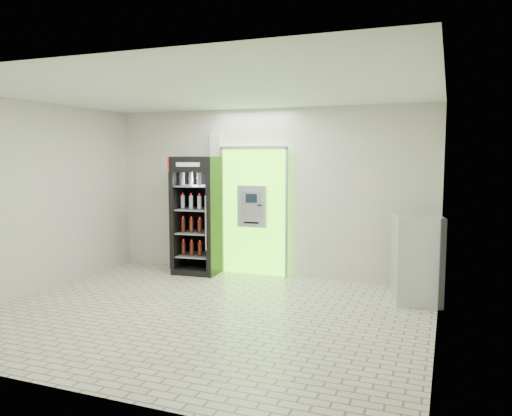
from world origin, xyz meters
The scene contains 7 objects.
ground centered at (0.00, 0.00, 0.00)m, with size 6.00×6.00×0.00m, color beige.
room_shell centered at (0.00, 0.00, 1.84)m, with size 6.00×6.00×6.00m.
atm_assembly centered at (-0.20, 2.41, 1.17)m, with size 1.30×0.24×2.33m.
pillar centered at (-0.98, 2.45, 1.30)m, with size 0.22×0.11×2.60m.
beverage_cooler centered at (-1.20, 2.14, 1.03)m, with size 0.86×0.80×2.14m.
steel_cabinet centered at (2.67, 1.72, 0.64)m, with size 0.84×1.08×1.29m.
exit_sign centered at (2.99, 1.40, 2.12)m, with size 0.02×0.22×0.26m.
Camera 1 is at (3.08, -5.97, 2.16)m, focal length 35.00 mm.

